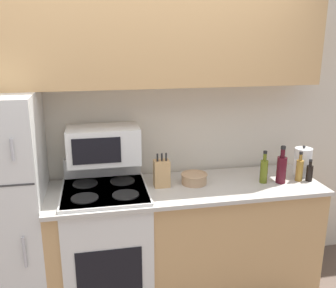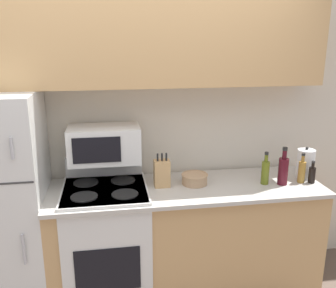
# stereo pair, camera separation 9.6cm
# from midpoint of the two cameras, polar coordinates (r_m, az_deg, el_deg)

# --- Properties ---
(wall_back) EXTENTS (8.00, 0.05, 2.55)m
(wall_back) POSITION_cam_midpoint_polar(r_m,az_deg,el_deg) (3.09, -3.38, 2.07)
(wall_back) COLOR beige
(wall_back) RESTS_ON ground_plane
(lower_cabinets) EXTENTS (2.10, 0.66, 0.91)m
(lower_cabinets) POSITION_cam_midpoint_polar(r_m,az_deg,el_deg) (3.12, 3.63, -14.12)
(lower_cabinets) COLOR tan
(lower_cabinets) RESTS_ON ground_plane
(refrigerator) EXTENTS (0.64, 0.66, 1.66)m
(refrigerator) POSITION_cam_midpoint_polar(r_m,az_deg,el_deg) (2.98, -23.21, -8.81)
(refrigerator) COLOR silver
(refrigerator) RESTS_ON ground_plane
(upper_cabinets) EXTENTS (2.74, 0.34, 0.61)m
(upper_cabinets) POSITION_cam_midpoint_polar(r_m,az_deg,el_deg) (2.81, -3.19, 15.00)
(upper_cabinets) COLOR tan
(upper_cabinets) RESTS_ON refrigerator
(stove) EXTENTS (0.63, 0.64, 1.10)m
(stove) POSITION_cam_midpoint_polar(r_m,az_deg,el_deg) (3.03, -8.30, -14.64)
(stove) COLOR silver
(stove) RESTS_ON ground_plane
(microwave) EXTENTS (0.54, 0.31, 0.27)m
(microwave) POSITION_cam_midpoint_polar(r_m,az_deg,el_deg) (2.87, -8.75, -0.03)
(microwave) COLOR silver
(microwave) RESTS_ON stove
(knife_block) EXTENTS (0.12, 0.10, 0.27)m
(knife_block) POSITION_cam_midpoint_polar(r_m,az_deg,el_deg) (2.86, 0.02, -4.47)
(knife_block) COLOR tan
(knife_block) RESTS_ON lower_cabinets
(bowl) EXTENTS (0.21, 0.21, 0.08)m
(bowl) POSITION_cam_midpoint_polar(r_m,az_deg,el_deg) (2.94, 5.02, -5.28)
(bowl) COLOR tan
(bowl) RESTS_ON lower_cabinets
(bottle_wine_red) EXTENTS (0.08, 0.08, 0.30)m
(bottle_wine_red) POSITION_cam_midpoint_polar(r_m,az_deg,el_deg) (3.04, 18.02, -3.78)
(bottle_wine_red) COLOR #470F19
(bottle_wine_red) RESTS_ON lower_cabinets
(bottle_olive_oil) EXTENTS (0.06, 0.06, 0.26)m
(bottle_olive_oil) POSITION_cam_midpoint_polar(r_m,az_deg,el_deg) (3.01, 15.50, -4.06)
(bottle_olive_oil) COLOR #5B6619
(bottle_olive_oil) RESTS_ON lower_cabinets
(bottle_vinegar) EXTENTS (0.06, 0.06, 0.24)m
(bottle_vinegar) POSITION_cam_midpoint_polar(r_m,az_deg,el_deg) (3.14, 20.54, -3.88)
(bottle_vinegar) COLOR olive
(bottle_vinegar) RESTS_ON lower_cabinets
(bottle_soy_sauce) EXTENTS (0.05, 0.05, 0.18)m
(bottle_soy_sauce) POSITION_cam_midpoint_polar(r_m,az_deg,el_deg) (3.16, 21.91, -4.31)
(bottle_soy_sauce) COLOR black
(bottle_soy_sauce) RESTS_ON lower_cabinets
(kettle) EXTENTS (0.14, 0.14, 0.26)m
(kettle) POSITION_cam_midpoint_polar(r_m,az_deg,el_deg) (3.25, 21.00, -2.80)
(kettle) COLOR white
(kettle) RESTS_ON lower_cabinets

